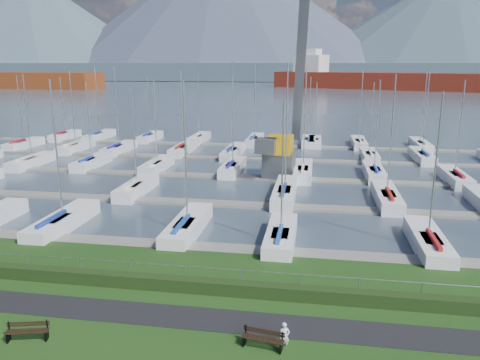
% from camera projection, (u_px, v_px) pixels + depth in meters
% --- Properties ---
extents(path, '(160.00, 2.00, 0.04)m').
position_uv_depth(path, '(189.00, 318.00, 22.00)').
color(path, black).
rests_on(path, grass).
extents(water, '(800.00, 540.00, 0.20)m').
position_uv_depth(water, '(308.00, 85.00, 273.95)').
color(water, '#3D4B59').
extents(hedge, '(80.00, 0.70, 0.70)m').
position_uv_depth(hedge, '(202.00, 286.00, 24.41)').
color(hedge, black).
rests_on(hedge, grass).
extents(fence, '(80.00, 0.04, 0.04)m').
position_uv_depth(fence, '(203.00, 268.00, 24.58)').
color(fence, gray).
rests_on(fence, grass).
extents(foothill, '(900.00, 80.00, 12.00)m').
position_uv_depth(foothill, '(310.00, 72.00, 339.44)').
color(foothill, '#3E4F5B').
rests_on(foothill, water).
extents(mountains, '(1190.00, 360.00, 115.00)m').
position_uv_depth(mountains, '(322.00, 21.00, 399.91)').
color(mountains, '#3C4D58').
rests_on(mountains, water).
extents(docks, '(90.00, 41.60, 0.25)m').
position_uv_depth(docks, '(261.00, 178.00, 49.83)').
color(docks, gray).
rests_on(docks, water).
extents(bench_left, '(1.85, 0.85, 0.85)m').
position_uv_depth(bench_left, '(28.00, 331.00, 20.14)').
color(bench_left, black).
rests_on(bench_left, grass).
extents(bench_right, '(1.84, 0.71, 0.85)m').
position_uv_depth(bench_right, '(263.00, 339.00, 19.58)').
color(bench_right, black).
rests_on(bench_right, grass).
extents(person, '(0.53, 0.44, 1.23)m').
position_uv_depth(person, '(285.00, 333.00, 19.64)').
color(person, silver).
rests_on(person, grass).
extents(crane, '(5.15, 13.30, 22.35)m').
position_uv_depth(crane, '(285.00, 124.00, 50.02)').
color(crane, slate).
rests_on(crane, water).
extents(cargo_ship_west, '(87.51, 25.57, 21.50)m').
position_uv_depth(cargo_ship_west, '(11.00, 80.00, 234.77)').
color(cargo_ship_west, maroon).
rests_on(cargo_ship_west, water).
extents(cargo_ship_mid, '(110.10, 60.24, 21.50)m').
position_uv_depth(cargo_ship_mid, '(377.00, 81.00, 224.87)').
color(cargo_ship_mid, maroon).
rests_on(cargo_ship_mid, water).
extents(sailboat_fleet, '(75.07, 49.38, 12.78)m').
position_uv_depth(sailboat_fleet, '(253.00, 123.00, 51.73)').
color(sailboat_fleet, white).
rests_on(sailboat_fleet, water).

